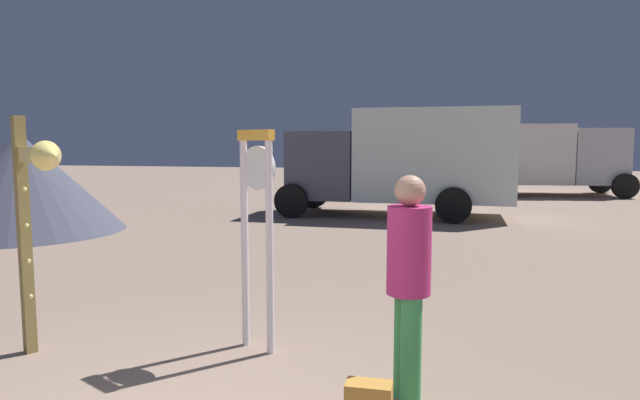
% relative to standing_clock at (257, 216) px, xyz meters
% --- Properties ---
extents(standing_clock, '(0.41, 0.27, 2.11)m').
position_rel_standing_clock_xyz_m(standing_clock, '(0.00, 0.00, 0.00)').
color(standing_clock, white).
rests_on(standing_clock, ground_plane).
extents(arrow_sign, '(0.88, 0.64, 2.24)m').
position_rel_standing_clock_xyz_m(arrow_sign, '(-1.84, -0.72, 0.17)').
color(arrow_sign, olive).
rests_on(arrow_sign, ground_plane).
extents(person_near_clock, '(0.34, 0.34, 1.75)m').
position_rel_standing_clock_xyz_m(person_near_clock, '(1.47, -0.77, -0.32)').
color(person_near_clock, '#3C9B50').
rests_on(person_near_clock, ground_plane).
extents(box_truck_near, '(6.24, 2.73, 2.89)m').
position_rel_standing_clock_xyz_m(box_truck_near, '(0.76, 10.18, 0.27)').
color(box_truck_near, white).
rests_on(box_truck_near, ground_plane).
extents(box_truck_far, '(6.61, 3.05, 2.69)m').
position_rel_standing_clock_xyz_m(box_truck_far, '(5.18, 17.37, 0.22)').
color(box_truck_far, silver).
rests_on(box_truck_far, ground_plane).
extents(dome_tent, '(4.40, 4.40, 2.23)m').
position_rel_standing_clock_xyz_m(dome_tent, '(-7.48, 5.55, -0.18)').
color(dome_tent, '#464859').
rests_on(dome_tent, ground_plane).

